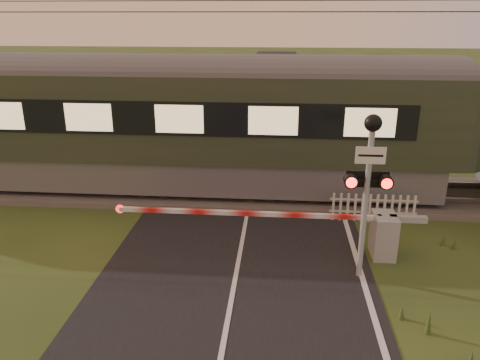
# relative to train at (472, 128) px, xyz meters

# --- Properties ---
(ground) EXTENTS (160.00, 160.00, 0.00)m
(ground) POSITION_rel_train_xyz_m (-6.49, -6.50, -2.29)
(ground) COLOR #2A4018
(ground) RESTS_ON ground
(road) EXTENTS (6.00, 140.00, 0.03)m
(road) POSITION_rel_train_xyz_m (-6.48, -6.73, -2.27)
(road) COLOR black
(road) RESTS_ON ground
(track_bed) EXTENTS (140.00, 3.40, 0.39)m
(track_bed) POSITION_rel_train_xyz_m (-6.49, 0.00, -2.22)
(track_bed) COLOR #47423D
(track_bed) RESTS_ON ground
(overhead_wires) EXTENTS (120.00, 0.62, 0.62)m
(overhead_wires) POSITION_rel_train_xyz_m (-6.49, 0.00, 3.44)
(overhead_wires) COLOR black
(overhead_wires) RESTS_ON ground
(train) EXTENTS (42.97, 2.96, 4.00)m
(train) POSITION_rel_train_xyz_m (0.00, 0.00, 0.00)
(train) COLOR slate
(train) RESTS_ON ground
(boom_gate) EXTENTS (7.37, 0.80, 1.06)m
(boom_gate) POSITION_rel_train_xyz_m (-3.53, -3.83, -1.69)
(boom_gate) COLOR gray
(boom_gate) RESTS_ON ground
(crossing_signal) EXTENTS (0.91, 0.36, 3.59)m
(crossing_signal) POSITION_rel_train_xyz_m (-3.81, -4.84, 0.18)
(crossing_signal) COLOR gray
(crossing_signal) RESTS_ON ground
(picket_fence) EXTENTS (2.38, 0.07, 0.81)m
(picket_fence) POSITION_rel_train_xyz_m (-3.00, -1.89, -1.88)
(picket_fence) COLOR silver
(picket_fence) RESTS_ON ground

